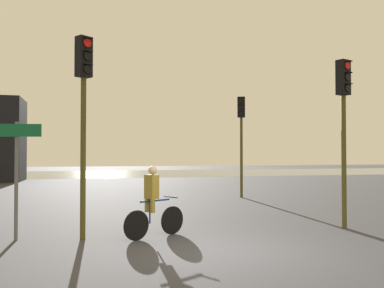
{
  "coord_description": "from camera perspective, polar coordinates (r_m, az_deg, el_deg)",
  "views": [
    {
      "loc": [
        -2.69,
        -7.75,
        1.88
      ],
      "look_at": [
        0.5,
        5.0,
        2.2
      ],
      "focal_mm": 40.0,
      "sensor_mm": 36.0,
      "label": 1
    }
  ],
  "objects": [
    {
      "name": "direction_sign_post",
      "position": [
        10.15,
        -22.4,
        -2.33
      ],
      "size": [
        1.08,
        0.25,
        2.6
      ],
      "rotation": [
        0.0,
        0.0,
        2.94
      ],
      "color": "slate",
      "rests_on": "ground"
    },
    {
      "name": "water_strip",
      "position": [
        42.37,
        -10.43,
        -3.9
      ],
      "size": [
        80.0,
        16.0,
        0.01
      ],
      "primitive_type": "cube",
      "color": "slate",
      "rests_on": "ground"
    },
    {
      "name": "traffic_light_far_right",
      "position": [
        18.85,
        6.59,
        2.22
      ],
      "size": [
        0.39,
        0.41,
        4.4
      ],
      "rotation": [
        0.0,
        0.0,
        2.71
      ],
      "color": "#4C4719",
      "rests_on": "ground"
    },
    {
      "name": "cyclist",
      "position": [
        9.78,
        -5.24,
        -7.62
      ],
      "size": [
        1.5,
        0.9,
        1.62
      ],
      "rotation": [
        0.0,
        0.0,
        -1.04
      ],
      "color": "black",
      "rests_on": "ground"
    },
    {
      "name": "traffic_light_near_left",
      "position": [
        9.82,
        -14.25,
        5.92
      ],
      "size": [
        0.4,
        0.42,
        4.5
      ],
      "rotation": [
        0.0,
        0.0,
        3.75
      ],
      "color": "#4C4719",
      "rests_on": "ground"
    },
    {
      "name": "ground_plane",
      "position": [
        8.41,
        5.14,
        -14.31
      ],
      "size": [
        120.0,
        120.0,
        0.0
      ],
      "primitive_type": "plane",
      "color": "#333338"
    },
    {
      "name": "traffic_light_near_right",
      "position": [
        11.67,
        19.57,
        4.2
      ],
      "size": [
        0.38,
        0.4,
        4.31
      ],
      "rotation": [
        0.0,
        0.0,
        3.49
      ],
      "color": "#4C4719",
      "rests_on": "ground"
    }
  ]
}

